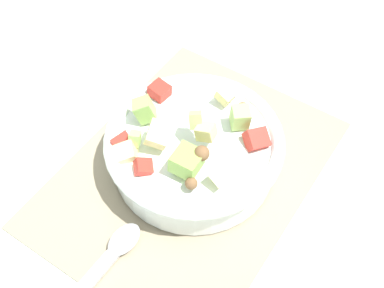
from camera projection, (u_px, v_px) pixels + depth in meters
The scene contains 4 objects.
ground_plane at pixel (189, 173), 0.80m from camera, with size 2.40×2.40×0.00m, color silver.
placemat at pixel (189, 172), 0.79m from camera, with size 0.46×0.34×0.01m, color gray.
salad_bowl at pixel (192, 148), 0.77m from camera, with size 0.27×0.27×0.12m.
serving_spoon at pixel (98, 270), 0.69m from camera, with size 0.24×0.04×0.01m.
Camera 1 is at (0.37, 0.25, 0.66)m, focal length 47.73 mm.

